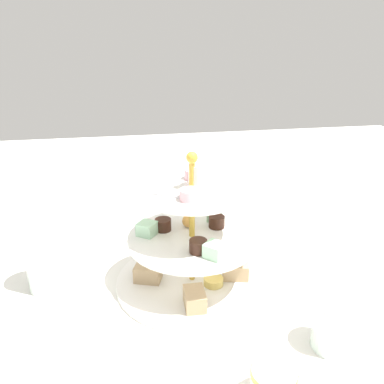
# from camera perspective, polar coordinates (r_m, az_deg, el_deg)

# --- Properties ---
(ground_plane) EXTENTS (2.40, 2.40, 0.00)m
(ground_plane) POSITION_cam_1_polar(r_m,az_deg,el_deg) (0.77, 0.00, -12.95)
(ground_plane) COLOR silver
(tiered_serving_stand) EXTENTS (0.28, 0.28, 0.26)m
(tiered_serving_stand) POSITION_cam_1_polar(r_m,az_deg,el_deg) (0.73, 0.05, -8.03)
(tiered_serving_stand) COLOR white
(tiered_serving_stand) RESTS_ON ground_plane
(water_glass_tall_right) EXTENTS (0.07, 0.07, 0.14)m
(water_glass_tall_right) POSITION_cam_1_polar(r_m,az_deg,el_deg) (0.77, -20.47, -8.34)
(water_glass_tall_right) COLOR silver
(water_glass_tall_right) RESTS_ON ground_plane
(water_glass_short_left) EXTENTS (0.06, 0.06, 0.08)m
(water_glass_short_left) POSITION_cam_1_polar(r_m,az_deg,el_deg) (0.65, 19.85, -17.60)
(water_glass_short_left) COLOR silver
(water_glass_short_left) RESTS_ON ground_plane
(butter_knife_left) EXTENTS (0.17, 0.04, 0.00)m
(butter_knife_left) POSITION_cam_1_polar(r_m,az_deg,el_deg) (1.04, -3.70, -3.09)
(butter_knife_left) COLOR silver
(butter_knife_left) RESTS_ON ground_plane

